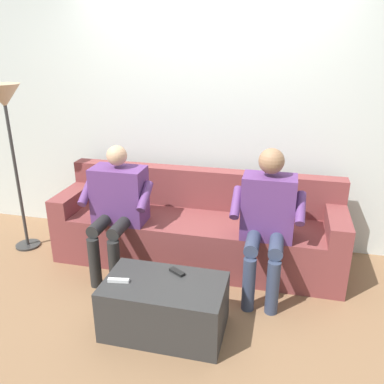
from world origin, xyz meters
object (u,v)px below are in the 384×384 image
object	(u,v)px
remote_black	(177,272)
remote_white	(118,280)
coffee_table	(165,306)
person_right_seated	(117,202)
floor_lamp	(6,110)
person_left_seated	(267,214)
couch	(197,230)

from	to	relation	value
remote_black	remote_white	size ratio (longest dim) A/B	0.87
coffee_table	person_right_seated	size ratio (longest dim) A/B	0.75
floor_lamp	person_left_seated	bearing A→B (deg)	176.04
couch	person_right_seated	bearing A→B (deg)	26.65
person_right_seated	remote_white	xyz separation A→B (m)	(-0.33, 0.78, -0.24)
couch	person_left_seated	distance (m)	0.82
person_right_seated	floor_lamp	world-z (taller)	floor_lamp
couch	remote_black	distance (m)	0.91
remote_black	remote_white	bearing A→B (deg)	60.78
coffee_table	person_right_seated	distance (m)	1.07
couch	person_right_seated	world-z (taller)	person_right_seated
couch	remote_white	distance (m)	1.15
coffee_table	person_right_seated	xyz separation A→B (m)	(0.64, -0.72, 0.45)
person_right_seated	floor_lamp	xyz separation A→B (m)	(1.09, -0.15, 0.73)
remote_black	coffee_table	bearing A→B (deg)	100.17
person_left_seated	person_right_seated	size ratio (longest dim) A/B	1.05
person_right_seated	couch	bearing A→B (deg)	-153.35
couch	floor_lamp	bearing A→B (deg)	5.64
remote_white	floor_lamp	distance (m)	1.96
coffee_table	person_right_seated	world-z (taller)	person_right_seated
person_left_seated	remote_black	size ratio (longest dim) A/B	9.32
remote_black	floor_lamp	distance (m)	2.16
remote_black	remote_white	distance (m)	0.42
person_left_seated	floor_lamp	size ratio (longest dim) A/B	0.74
remote_white	coffee_table	bearing A→B (deg)	-177.27
coffee_table	floor_lamp	xyz separation A→B (m)	(1.73, -0.87, 1.18)
coffee_table	remote_black	distance (m)	0.26
person_left_seated	couch	bearing A→B (deg)	-27.51
remote_white	person_right_seated	bearing A→B (deg)	-75.97
coffee_table	remote_white	world-z (taller)	remote_white
remote_white	floor_lamp	size ratio (longest dim) A/B	0.09
coffee_table	remote_white	size ratio (longest dim) A/B	5.74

